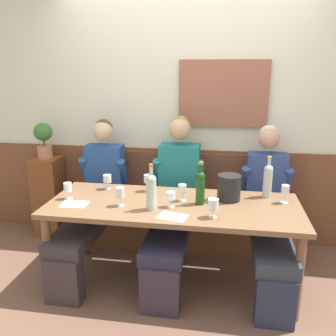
# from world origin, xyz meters

# --- Properties ---
(ground_plane) EXTENTS (6.80, 6.80, 0.02)m
(ground_plane) POSITION_xyz_m (0.00, 0.00, -0.01)
(ground_plane) COLOR brown
(ground_plane) RESTS_ON ground
(room_wall_back) EXTENTS (6.80, 0.12, 2.80)m
(room_wall_back) POSITION_xyz_m (0.01, 1.09, 1.40)
(room_wall_back) COLOR silver
(room_wall_back) RESTS_ON ground
(wood_wainscot_panel) EXTENTS (6.80, 0.03, 0.97)m
(wood_wainscot_panel) POSITION_xyz_m (0.00, 1.04, 0.48)
(wood_wainscot_panel) COLOR brown
(wood_wainscot_panel) RESTS_ON ground
(wall_bench) EXTENTS (2.33, 0.42, 0.94)m
(wall_bench) POSITION_xyz_m (0.00, 0.83, 0.28)
(wall_bench) COLOR brown
(wall_bench) RESTS_ON ground
(dining_table) EXTENTS (2.03, 0.80, 0.72)m
(dining_table) POSITION_xyz_m (0.00, 0.15, 0.64)
(dining_table) COLOR brown
(dining_table) RESTS_ON ground
(person_center_right_seat) EXTENTS (0.47, 1.23, 1.29)m
(person_center_right_seat) POSITION_xyz_m (-0.80, 0.46, 0.62)
(person_center_right_seat) COLOR #372C31
(person_center_right_seat) RESTS_ON ground
(person_center_left_seat) EXTENTS (0.49, 1.25, 1.34)m
(person_center_left_seat) POSITION_xyz_m (-0.03, 0.50, 0.66)
(person_center_left_seat) COLOR #312835
(person_center_left_seat) RESTS_ON ground
(person_right_seat) EXTENTS (0.47, 1.24, 1.28)m
(person_right_seat) POSITION_xyz_m (0.79, 0.46, 0.62)
(person_right_seat) COLOR #242A41
(person_right_seat) RESTS_ON ground
(ice_bucket) EXTENTS (0.19, 0.19, 0.21)m
(ice_bucket) POSITION_xyz_m (0.44, 0.30, 0.83)
(ice_bucket) COLOR black
(ice_bucket) RESTS_ON dining_table
(wine_bottle_amber_mid) EXTENTS (0.07, 0.07, 0.35)m
(wine_bottle_amber_mid) POSITION_xyz_m (0.76, 0.43, 0.88)
(wine_bottle_amber_mid) COLOR silver
(wine_bottle_amber_mid) RESTS_ON dining_table
(wine_bottle_clear_water) EXTENTS (0.08, 0.08, 0.36)m
(wine_bottle_clear_water) POSITION_xyz_m (-0.15, -0.01, 0.88)
(wine_bottle_clear_water) COLOR #ADC3BA
(wine_bottle_clear_water) RESTS_ON dining_table
(wine_bottle_green_tall) EXTENTS (0.07, 0.07, 0.35)m
(wine_bottle_green_tall) POSITION_xyz_m (0.21, 0.17, 0.87)
(wine_bottle_green_tall) COLOR #194418
(wine_bottle_green_tall) RESTS_ON dining_table
(wine_glass_left_end) EXTENTS (0.07, 0.07, 0.13)m
(wine_glass_left_end) POSITION_xyz_m (-0.64, 0.40, 0.82)
(wine_glass_left_end) COLOR silver
(wine_glass_left_end) RESTS_ON dining_table
(wine_glass_mid_left) EXTENTS (0.07, 0.07, 0.15)m
(wine_glass_mid_left) POSITION_xyz_m (-0.26, 0.40, 0.83)
(wine_glass_mid_left) COLOR silver
(wine_glass_mid_left) RESTS_ON dining_table
(wine_glass_mid_right) EXTENTS (0.07, 0.07, 0.14)m
(wine_glass_mid_right) POSITION_xyz_m (0.07, 0.22, 0.82)
(wine_glass_mid_right) COLOR silver
(wine_glass_mid_right) RESTS_ON dining_table
(wine_glass_by_bottle) EXTENTS (0.08, 0.08, 0.14)m
(wine_glass_by_bottle) POSITION_xyz_m (0.33, -0.08, 0.82)
(wine_glass_by_bottle) COLOR silver
(wine_glass_by_bottle) RESTS_ON dining_table
(wine_glass_center_rear) EXTENTS (0.07, 0.07, 0.14)m
(wine_glass_center_rear) POSITION_xyz_m (-0.88, 0.11, 0.82)
(wine_glass_center_rear) COLOR silver
(wine_glass_center_rear) RESTS_ON dining_table
(wine_glass_right_end) EXTENTS (0.07, 0.07, 0.15)m
(wine_glass_right_end) POSITION_xyz_m (-0.40, 0.03, 0.83)
(wine_glass_right_end) COLOR silver
(wine_glass_right_end) RESTS_ON dining_table
(wine_glass_near_bucket) EXTENTS (0.07, 0.07, 0.15)m
(wine_glass_near_bucket) POSITION_xyz_m (0.89, 0.30, 0.83)
(wine_glass_near_bucket) COLOR silver
(wine_glass_near_bucket) RESTS_ON dining_table
(wine_glass_center_front) EXTENTS (0.07, 0.07, 0.13)m
(wine_glass_center_front) POSITION_xyz_m (-0.01, 0.07, 0.81)
(wine_glass_center_front) COLOR silver
(wine_glass_center_front) RESTS_ON dining_table
(tasting_sheet_left_guest) EXTENTS (0.24, 0.19, 0.00)m
(tasting_sheet_left_guest) POSITION_xyz_m (0.04, -0.12, 0.72)
(tasting_sheet_left_guest) COLOR white
(tasting_sheet_left_guest) RESTS_ON dining_table
(tasting_sheet_right_guest) EXTENTS (0.22, 0.16, 0.00)m
(tasting_sheet_right_guest) POSITION_xyz_m (-0.78, 0.00, 0.72)
(tasting_sheet_right_guest) COLOR white
(tasting_sheet_right_guest) RESTS_ON dining_table
(corner_pedestal) EXTENTS (0.28, 0.28, 0.86)m
(corner_pedestal) POSITION_xyz_m (-1.46, 0.86, 0.43)
(corner_pedestal) COLOR brown
(corner_pedestal) RESTS_ON ground
(potted_plant) EXTENTS (0.19, 0.19, 0.37)m
(potted_plant) POSITION_xyz_m (-1.46, 0.86, 1.07)
(potted_plant) COLOR #B6724E
(potted_plant) RESTS_ON corner_pedestal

